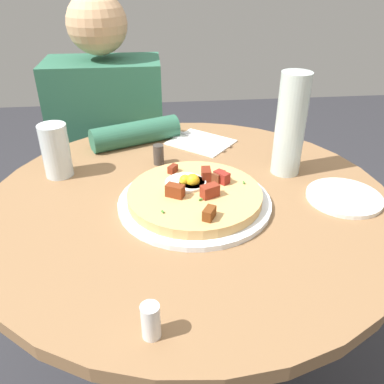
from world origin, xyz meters
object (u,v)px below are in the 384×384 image
at_px(water_glass, 56,151).
at_px(water_bottle, 290,125).
at_px(pizza_plate, 195,202).
at_px(fork, 198,143).
at_px(salt_shaker, 151,321).
at_px(dining_table, 190,255).
at_px(knife, 204,139).
at_px(bread_plate, 344,197).
at_px(person_seated, 114,175).
at_px(pepper_shaker, 159,155).
at_px(breakfast_pizza, 195,194).

relative_size(water_glass, water_bottle, 0.53).
bearing_deg(pizza_plate, water_bottle, -151.92).
xyz_separation_m(fork, salt_shaker, (0.15, 0.67, 0.02)).
height_order(pizza_plate, water_bottle, water_bottle).
xyz_separation_m(water_glass, water_bottle, (-0.57, 0.04, 0.06)).
bearing_deg(pizza_plate, dining_table, -79.34).
xyz_separation_m(dining_table, pizza_plate, (-0.01, 0.04, 0.18)).
relative_size(water_bottle, salt_shaker, 4.32).
xyz_separation_m(pizza_plate, knife, (-0.07, -0.35, 0.00)).
xyz_separation_m(bread_plate, water_bottle, (0.09, -0.15, 0.12)).
height_order(person_seated, pepper_shaker, person_seated).
distance_m(pizza_plate, knife, 0.35).
xyz_separation_m(person_seated, pizza_plate, (-0.24, 0.61, 0.24)).
bearing_deg(person_seated, bread_plate, 132.83).
xyz_separation_m(bread_plate, pepper_shaker, (0.41, -0.22, 0.02)).
height_order(fork, pepper_shaker, pepper_shaker).
distance_m(person_seated, water_bottle, 0.77).
height_order(knife, pepper_shaker, pepper_shaker).
xyz_separation_m(bread_plate, salt_shaker, (0.44, 0.33, 0.02)).
bearing_deg(breakfast_pizza, knife, -101.00).
height_order(fork, water_bottle, water_bottle).
relative_size(fork, knife, 1.00).
height_order(person_seated, knife, person_seated).
height_order(dining_table, bread_plate, bread_plate).
height_order(pizza_plate, knife, pizza_plate).
bearing_deg(fork, dining_table, -60.50).
bearing_deg(bread_plate, pepper_shaker, -28.53).
distance_m(fork, pepper_shaker, 0.16).
relative_size(pizza_plate, pepper_shaker, 6.35).
xyz_separation_m(breakfast_pizza, salt_shaker, (0.10, 0.35, 0.00)).
bearing_deg(fork, knife, 90.00).
relative_size(knife, water_glass, 1.35).
bearing_deg(breakfast_pizza, pizza_plate, 77.85).
bearing_deg(water_bottle, bread_plate, 122.69).
xyz_separation_m(breakfast_pizza, water_bottle, (-0.25, -0.13, 0.10)).
distance_m(breakfast_pizza, water_glass, 0.37).
relative_size(water_glass, pepper_shaker, 2.49).
relative_size(water_bottle, pepper_shaker, 4.73).
bearing_deg(breakfast_pizza, bread_plate, 177.30).
distance_m(bread_plate, pepper_shaker, 0.47).
bearing_deg(water_bottle, knife, -50.52).
xyz_separation_m(breakfast_pizza, knife, (-0.07, -0.35, -0.02)).
height_order(knife, salt_shaker, salt_shaker).
bearing_deg(water_glass, salt_shaker, 113.06).
distance_m(water_bottle, pepper_shaker, 0.34).
bearing_deg(pepper_shaker, water_bottle, 166.16).
height_order(person_seated, bread_plate, person_seated).
bearing_deg(pepper_shaker, knife, -135.35).
xyz_separation_m(bread_plate, fork, (0.30, -0.33, 0.00)).
xyz_separation_m(breakfast_pizza, bread_plate, (-0.34, 0.02, -0.02)).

